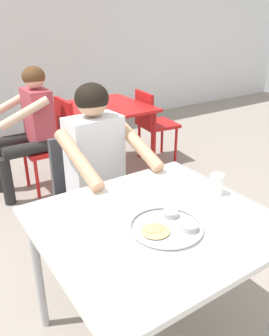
% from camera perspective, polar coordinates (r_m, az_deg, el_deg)
% --- Properties ---
extents(table_foreground, '(1.02, 0.93, 0.76)m').
position_cam_1_polar(table_foreground, '(1.61, 3.39, -10.95)').
color(table_foreground, white).
rests_on(table_foreground, ground).
extents(thali_tray, '(0.32, 0.32, 0.03)m').
position_cam_1_polar(thali_tray, '(1.50, 5.50, -9.74)').
color(thali_tray, '#B7BABF').
rests_on(thali_tray, table_foreground).
extents(drinking_cup, '(0.07, 0.07, 0.11)m').
position_cam_1_polar(drinking_cup, '(1.80, 13.55, -2.57)').
color(drinking_cup, white).
rests_on(drinking_cup, table_foreground).
extents(chair_foreground, '(0.44, 0.45, 0.87)m').
position_cam_1_polar(chair_foreground, '(2.40, -7.92, -3.31)').
color(chair_foreground, '#3F3F44').
rests_on(chair_foreground, ground).
extents(diner_foreground, '(0.51, 0.56, 1.25)m').
position_cam_1_polar(diner_foreground, '(2.12, -5.41, 0.13)').
color(diner_foreground, '#2E2E2E').
rests_on(diner_foreground, ground).
extents(table_background_red, '(0.87, 0.89, 0.74)m').
position_cam_1_polar(table_background_red, '(3.64, -5.11, 8.99)').
color(table_background_red, red).
rests_on(table_background_red, ground).
extents(chair_red_left, '(0.45, 0.39, 0.87)m').
position_cam_1_polar(chair_red_left, '(3.42, -13.21, 4.64)').
color(chair_red_left, red).
rests_on(chair_red_left, ground).
extents(chair_red_right, '(0.45, 0.44, 0.83)m').
position_cam_1_polar(chair_red_right, '(3.95, 2.99, 7.89)').
color(chair_red_right, red).
rests_on(chair_red_right, ground).
extents(patron_background, '(0.55, 0.49, 1.19)m').
position_cam_1_polar(patron_background, '(3.33, -17.27, 7.66)').
color(patron_background, black).
rests_on(patron_background, ground).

